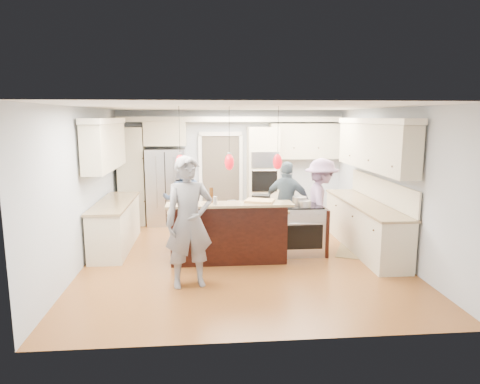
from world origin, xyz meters
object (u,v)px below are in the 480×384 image
object	(u,v)px
kitchen_island	(228,231)
person_far_left	(183,200)
refrigerator	(167,187)
island_range	(303,229)
person_bar_end	(189,222)

from	to	relation	value
kitchen_island	person_far_left	xyz separation A→B (m)	(-0.85, 1.11, 0.37)
refrigerator	kitchen_island	distance (m)	2.91
person_far_left	island_range	bearing A→B (deg)	155.13
island_range	person_bar_end	distance (m)	2.55
kitchen_island	island_range	xyz separation A→B (m)	(1.41, 0.08, -0.03)
person_bar_end	island_range	bearing A→B (deg)	22.15
island_range	refrigerator	bearing A→B (deg)	137.41
person_far_left	refrigerator	bearing A→B (deg)	-72.99
refrigerator	person_far_left	bearing A→B (deg)	-72.80
refrigerator	island_range	distance (m)	3.71
refrigerator	person_bar_end	size ratio (longest dim) A/B	0.91
person_bar_end	person_far_left	distance (m)	2.46
island_range	person_far_left	bearing A→B (deg)	155.33
refrigerator	island_range	xyz separation A→B (m)	(2.71, -2.49, -0.44)
refrigerator	kitchen_island	bearing A→B (deg)	-63.07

